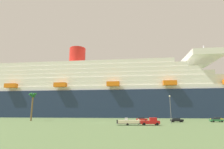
# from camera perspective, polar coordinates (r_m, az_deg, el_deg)

# --- Properties ---
(ground_plane) EXTENTS (600.00, 600.00, 0.00)m
(ground_plane) POSITION_cam_1_polar(r_m,az_deg,el_deg) (95.55, 0.21, -14.06)
(ground_plane) COLOR #567042
(cruise_ship) EXTENTS (237.76, 43.77, 57.48)m
(cruise_ship) POSITION_cam_1_polar(r_m,az_deg,el_deg) (129.03, 1.08, -6.39)
(cruise_ship) COLOR #1E2D4C
(cruise_ship) RESTS_ON ground_plane
(pickup_truck) EXTENTS (5.82, 2.87, 2.20)m
(pickup_truck) POSITION_cam_1_polar(r_m,az_deg,el_deg) (55.26, 12.21, -14.49)
(pickup_truck) COLOR red
(pickup_truck) RESTS_ON ground_plane
(small_boat_on_trailer) EXTENTS (8.59, 2.83, 2.15)m
(small_boat_on_trailer) POSITION_cam_1_polar(r_m,az_deg,el_deg) (54.52, 6.02, -14.82)
(small_boat_on_trailer) COLOR #595960
(small_boat_on_trailer) RESTS_ON ground_plane
(palm_tree) EXTENTS (3.55, 3.54, 11.90)m
(palm_tree) POSITION_cam_1_polar(r_m,az_deg,el_deg) (85.09, -23.98, -7.13)
(palm_tree) COLOR brown
(palm_tree) RESTS_ON ground_plane
(street_lamp) EXTENTS (0.56, 0.56, 9.42)m
(street_lamp) POSITION_cam_1_polar(r_m,az_deg,el_deg) (64.79, 18.11, -9.34)
(street_lamp) COLOR slate
(street_lamp) RESTS_ON ground_plane
(parked_car_yellow_taxi) EXTENTS (4.55, 2.34, 1.58)m
(parked_car_yellow_taxi) POSITION_cam_1_polar(r_m,az_deg,el_deg) (90.57, 30.48, -12.11)
(parked_car_yellow_taxi) COLOR yellow
(parked_car_yellow_taxi) RESTS_ON ground_plane
(parked_car_green_wagon) EXTENTS (4.75, 2.23, 1.58)m
(parked_car_green_wagon) POSITION_cam_1_polar(r_m,az_deg,el_deg) (79.70, 30.34, -12.40)
(parked_car_green_wagon) COLOR #2D723F
(parked_car_green_wagon) RESTS_ON ground_plane
(parked_car_red_hatchback) EXTENTS (4.70, 2.19, 1.58)m
(parked_car_red_hatchback) POSITION_cam_1_polar(r_m,az_deg,el_deg) (77.53, 9.48, -13.85)
(parked_car_red_hatchback) COLOR red
(parked_car_red_hatchback) RESTS_ON ground_plane
(parked_car_black_coupe) EXTENTS (4.74, 2.35, 1.58)m
(parked_car_black_coupe) POSITION_cam_1_polar(r_m,az_deg,el_deg) (73.50, 19.95, -13.46)
(parked_car_black_coupe) COLOR black
(parked_car_black_coupe) RESTS_ON ground_plane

